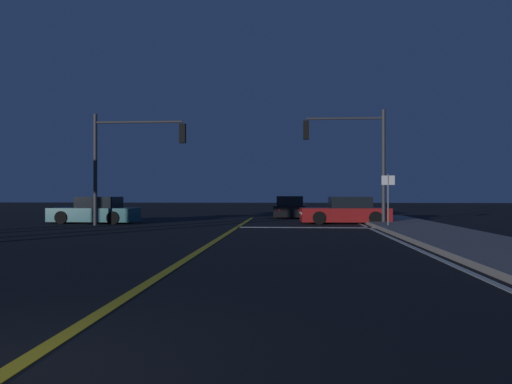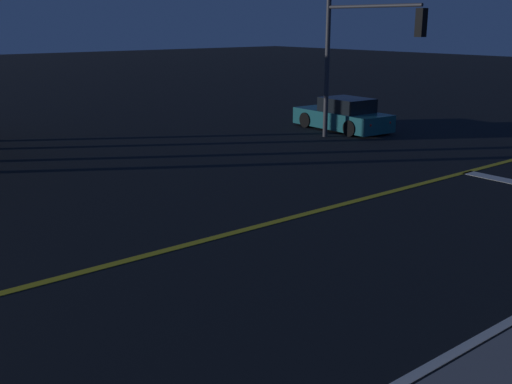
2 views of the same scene
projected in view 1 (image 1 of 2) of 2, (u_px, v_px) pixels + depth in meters
The scene contains 10 objects.
sidewalk_right at pixel (487, 247), 13.96m from camera, with size 3.20×37.05×0.15m, color gray.
lane_line_center at pixel (205, 248), 14.48m from camera, with size 0.20×34.99×0.01m, color gold.
lane_line_edge_right at pixel (417, 249), 14.09m from camera, with size 0.16×34.99×0.01m, color silver.
stop_bar at pixel (305, 227), 23.04m from camera, with size 6.03×0.50×0.01m, color silver.
car_side_waiting_black at pixel (290, 208), 32.70m from camera, with size 2.06×4.76×1.34m.
car_distant_tail_red at pixel (346, 212), 26.12m from camera, with size 4.47×2.05×1.34m.
car_parked_curb_teal at pixel (95, 212), 26.32m from camera, with size 4.37×2.01×1.34m.
traffic_signal_near_right at pixel (354, 148), 25.19m from camera, with size 3.94×0.28×5.54m.
traffic_signal_far_left at pixel (130, 150), 24.50m from camera, with size 4.40×0.28×5.26m.
street_sign_corner at pixel (388, 192), 22.31m from camera, with size 0.56×0.06×2.32m.
Camera 1 is at (2.39, -4.06, 1.51)m, focal length 36.65 mm.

